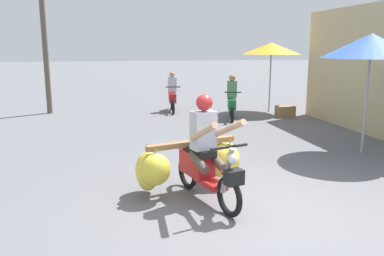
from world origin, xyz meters
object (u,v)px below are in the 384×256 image
Objects in this scene: motorbike_main_loaded at (196,161)px; market_umbrella_further_along at (271,49)px; market_umbrella_near_shop at (371,46)px; produce_crate at (285,111)px; utility_pole at (44,34)px; motorbike_distant_ahead_right at (172,95)px; motorbike_distant_ahead_left at (232,101)px.

market_umbrella_further_along is at bearing 58.85° from motorbike_main_loaded.
produce_crate is (0.35, 4.46, -2.08)m from market_umbrella_near_shop.
market_umbrella_near_shop is 0.47× the size of utility_pole.
market_umbrella_further_along is at bearing -9.76° from utility_pole.
utility_pole is at bearing 170.24° from market_umbrella_further_along.
motorbike_distant_ahead_right is at bearing 115.69° from market_umbrella_near_shop.
motorbike_distant_ahead_left is at bearing -22.90° from utility_pole.
motorbike_main_loaded is 7.32m from produce_crate.
produce_crate is at bearing -85.76° from market_umbrella_further_along.
produce_crate is (4.32, 5.90, -0.32)m from motorbike_main_loaded.
market_umbrella_further_along is at bearing -13.14° from motorbike_distant_ahead_right.
market_umbrella_further_along is (0.27, 5.57, -0.08)m from market_umbrella_near_shop.
motorbike_distant_ahead_right is (-1.57, 1.92, 0.00)m from motorbike_distant_ahead_left.
motorbike_distant_ahead_right is 3.91m from produce_crate.
motorbike_distant_ahead_left is 1.88m from produce_crate.
market_umbrella_near_shop is (1.49, -4.43, 1.69)m from motorbike_distant_ahead_left.
motorbike_distant_ahead_right is 7.24m from market_umbrella_near_shop.
motorbike_distant_ahead_right is (0.92, 7.79, 0.07)m from motorbike_main_loaded.
motorbike_distant_ahead_left is 2.82× the size of produce_crate.
market_umbrella_further_along reaches higher than produce_crate.
utility_pole reaches higher than motorbike_main_loaded.
market_umbrella_further_along reaches higher than motorbike_main_loaded.
motorbike_distant_ahead_left is 0.66× the size of market_umbrella_further_along.
motorbike_distant_ahead_right is 0.68× the size of market_umbrella_further_along.
motorbike_distant_ahead_right is 2.89× the size of produce_crate.
motorbike_distant_ahead_right reaches higher than produce_crate.
market_umbrella_further_along is at bearing 33.05° from motorbike_distant_ahead_left.
motorbike_distant_ahead_left is 2.64m from market_umbrella_further_along.
utility_pole is (-3.28, 8.31, 2.15)m from motorbike_main_loaded.
utility_pole is at bearing 172.97° from motorbike_distant_ahead_right.
market_umbrella_further_along is at bearing 87.23° from market_umbrella_near_shop.
produce_crate is (3.41, -1.89, -0.39)m from motorbike_distant_ahead_right.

